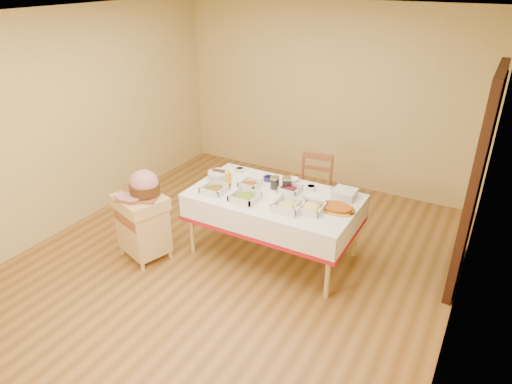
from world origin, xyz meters
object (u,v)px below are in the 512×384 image
at_px(plate_stack, 345,194).
at_px(brass_platter, 337,208).
at_px(butcher_cart, 143,223).
at_px(bread_basket, 219,175).
at_px(preserve_jar_left, 275,183).
at_px(mustard_bottle, 229,179).
at_px(preserve_jar_right, 287,184).
at_px(ham_on_board, 144,185).
at_px(dining_chair, 313,191).
at_px(dining_table, 274,208).

relative_size(plate_stack, brass_platter, 0.62).
bearing_deg(butcher_cart, bread_basket, 57.94).
height_order(preserve_jar_left, mustard_bottle, mustard_bottle).
relative_size(preserve_jar_right, bread_basket, 0.53).
bearing_deg(butcher_cart, mustard_bottle, 45.21).
bearing_deg(ham_on_board, preserve_jar_left, 37.27).
xyz_separation_m(ham_on_board, bread_basket, (0.45, 0.76, -0.08)).
height_order(butcher_cart, dining_chair, dining_chair).
distance_m(dining_chair, bread_basket, 1.21).
bearing_deg(dining_chair, plate_stack, -41.99).
height_order(mustard_bottle, plate_stack, mustard_bottle).
bearing_deg(plate_stack, preserve_jar_left, -167.20).
relative_size(butcher_cart, plate_stack, 3.23).
xyz_separation_m(preserve_jar_left, bread_basket, (-0.68, -0.10, -0.01)).
bearing_deg(dining_chair, dining_table, -98.46).
bearing_deg(ham_on_board, mustard_bottle, 45.66).
xyz_separation_m(dining_chair, mustard_bottle, (-0.67, -0.87, 0.36)).
bearing_deg(mustard_bottle, brass_platter, 2.32).
bearing_deg(plate_stack, brass_platter, -84.86).
distance_m(dining_table, preserve_jar_left, 0.28).
relative_size(mustard_bottle, brass_platter, 0.51).
xyz_separation_m(ham_on_board, preserve_jar_left, (1.13, 0.86, -0.07)).
distance_m(dining_table, bread_basket, 0.78).
bearing_deg(dining_chair, preserve_jar_left, -105.68).
bearing_deg(brass_platter, ham_on_board, -159.44).
bearing_deg(preserve_jar_left, butcher_cart, -142.70).
distance_m(preserve_jar_right, bread_basket, 0.81).
xyz_separation_m(dining_chair, preserve_jar_left, (-0.19, -0.68, 0.34)).
xyz_separation_m(dining_table, brass_platter, (0.71, 0.01, 0.18)).
distance_m(dining_table, butcher_cart, 1.46).
height_order(dining_table, preserve_jar_right, preserve_jar_right).
bearing_deg(butcher_cart, preserve_jar_right, 36.15).
height_order(preserve_jar_left, bread_basket, preserve_jar_left).
height_order(dining_chair, brass_platter, dining_chair).
relative_size(dining_table, dining_chair, 1.94).
distance_m(ham_on_board, brass_platter, 2.04).
distance_m(ham_on_board, mustard_bottle, 0.93).
xyz_separation_m(dining_table, ham_on_board, (-1.20, -0.71, 0.29)).
relative_size(dining_table, butcher_cart, 2.40).
bearing_deg(brass_platter, mustard_bottle, -177.68).
distance_m(dining_table, ham_on_board, 1.42).
relative_size(ham_on_board, brass_platter, 1.21).
height_order(dining_table, mustard_bottle, mustard_bottle).
distance_m(ham_on_board, bread_basket, 0.89).
bearing_deg(plate_stack, ham_on_board, -151.27).
xyz_separation_m(bread_basket, plate_stack, (1.43, 0.27, -0.01)).
xyz_separation_m(dining_table, mustard_bottle, (-0.55, -0.04, 0.25)).
bearing_deg(ham_on_board, preserve_jar_right, 36.08).
bearing_deg(dining_table, ham_on_board, -149.39).
relative_size(dining_table, brass_platter, 4.83).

